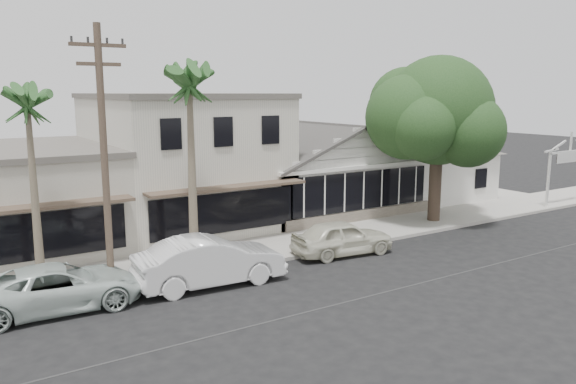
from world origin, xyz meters
TOP-DOWN VIEW (x-y plane):
  - ground at (0.00, 0.00)m, footprint 140.00×140.00m
  - sidewalk_north at (-8.00, 6.75)m, footprint 90.00×3.50m
  - corner_shop at (5.00, 12.47)m, footprint 10.40×8.60m
  - side_cottage at (13.20, 11.50)m, footprint 6.00×6.00m
  - arch_sign at (18.40, 5.30)m, footprint 4.12×0.12m
  - row_building_near at (-3.00, 13.50)m, footprint 8.00×10.00m
  - utility_pole at (-9.00, 5.20)m, footprint 1.80×0.24m
  - car_0 at (0.48, 4.41)m, footprint 4.56×2.27m
  - car_1 at (-5.84, 3.95)m, footprint 5.45×2.22m
  - car_2 at (-10.84, 4.46)m, footprint 5.36×2.70m
  - shade_tree at (8.14, 6.72)m, footprint 7.81×7.06m
  - palm_east at (-5.34, 6.52)m, footprint 3.02×3.02m
  - palm_mid at (-11.00, 6.79)m, footprint 2.51×2.51m

SIDE VIEW (x-z plane):
  - ground at x=0.00m, z-range 0.00..0.00m
  - sidewalk_north at x=-8.00m, z-range 0.00..0.15m
  - car_2 at x=-10.84m, z-range 0.00..1.45m
  - car_0 at x=0.48m, z-range 0.00..1.50m
  - car_1 at x=-5.84m, z-range 0.00..1.76m
  - side_cottage at x=13.20m, z-range 0.00..3.00m
  - corner_shop at x=5.00m, z-range 0.07..5.17m
  - arch_sign at x=18.40m, z-range 1.18..5.13m
  - row_building_near at x=-3.00m, z-range 0.00..6.50m
  - utility_pole at x=-9.00m, z-range 0.29..9.29m
  - shade_tree at x=8.14m, z-range 1.37..10.03m
  - palm_mid at x=-11.00m, z-range 2.66..10.07m
  - palm_east at x=-5.34m, z-range 2.97..11.32m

